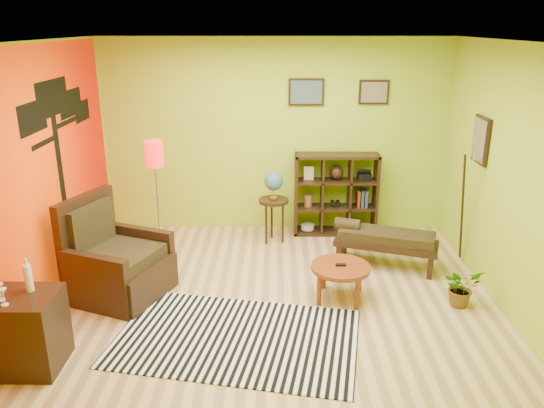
{
  "coord_description": "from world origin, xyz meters",
  "views": [
    {
      "loc": [
        0.04,
        -5.33,
        2.97
      ],
      "look_at": [
        -0.01,
        0.27,
        1.05
      ],
      "focal_mm": 35.0,
      "sensor_mm": 36.0,
      "label": 1
    }
  ],
  "objects_px": {
    "side_cabinet": "(26,331)",
    "cube_shelf": "(337,194)",
    "armchair": "(115,266)",
    "globe_table": "(274,189)",
    "bench": "(383,239)",
    "potted_plant": "(461,291)",
    "coffee_table": "(340,270)",
    "floor_lamp": "(155,165)"
  },
  "relations": [
    {
      "from": "side_cabinet",
      "to": "cube_shelf",
      "type": "bearing_deg",
      "value": 46.46
    },
    {
      "from": "armchair",
      "to": "globe_table",
      "type": "distance_m",
      "value": 2.42
    },
    {
      "from": "side_cabinet",
      "to": "bench",
      "type": "relative_size",
      "value": 0.76
    },
    {
      "from": "cube_shelf",
      "to": "bench",
      "type": "xyz_separation_m",
      "value": [
        0.48,
        -1.14,
        -0.22
      ]
    },
    {
      "from": "globe_table",
      "to": "armchair",
      "type": "bearing_deg",
      "value": -139.09
    },
    {
      "from": "bench",
      "to": "potted_plant",
      "type": "relative_size",
      "value": 3.09
    },
    {
      "from": "coffee_table",
      "to": "potted_plant",
      "type": "distance_m",
      "value": 1.34
    },
    {
      "from": "floor_lamp",
      "to": "potted_plant",
      "type": "xyz_separation_m",
      "value": [
        3.55,
        -1.15,
        -1.12
      ]
    },
    {
      "from": "cube_shelf",
      "to": "coffee_table",
      "type": "bearing_deg",
      "value": -94.55
    },
    {
      "from": "side_cabinet",
      "to": "potted_plant",
      "type": "xyz_separation_m",
      "value": [
        4.27,
        1.15,
        -0.19
      ]
    },
    {
      "from": "coffee_table",
      "to": "side_cabinet",
      "type": "relative_size",
      "value": 0.64
    },
    {
      "from": "coffee_table",
      "to": "bench",
      "type": "bearing_deg",
      "value": 53.14
    },
    {
      "from": "armchair",
      "to": "cube_shelf",
      "type": "relative_size",
      "value": 1.01
    },
    {
      "from": "potted_plant",
      "to": "cube_shelf",
      "type": "bearing_deg",
      "value": 118.52
    },
    {
      "from": "floor_lamp",
      "to": "armchair",
      "type": "bearing_deg",
      "value": -109.33
    },
    {
      "from": "bench",
      "to": "coffee_table",
      "type": "bearing_deg",
      "value": -126.86
    },
    {
      "from": "cube_shelf",
      "to": "globe_table",
      "type": "bearing_deg",
      "value": -159.78
    },
    {
      "from": "floor_lamp",
      "to": "bench",
      "type": "bearing_deg",
      "value": -3.25
    },
    {
      "from": "floor_lamp",
      "to": "cube_shelf",
      "type": "xyz_separation_m",
      "value": [
        2.39,
        0.98,
        -0.69
      ]
    },
    {
      "from": "side_cabinet",
      "to": "coffee_table",
      "type": "bearing_deg",
      "value": 23.45
    },
    {
      "from": "globe_table",
      "to": "side_cabinet",
      "type": "bearing_deg",
      "value": -126.76
    },
    {
      "from": "coffee_table",
      "to": "cube_shelf",
      "type": "height_order",
      "value": "cube_shelf"
    },
    {
      "from": "armchair",
      "to": "cube_shelf",
      "type": "distance_m",
      "value": 3.32
    },
    {
      "from": "armchair",
      "to": "cube_shelf",
      "type": "height_order",
      "value": "cube_shelf"
    },
    {
      "from": "armchair",
      "to": "side_cabinet",
      "type": "xyz_separation_m",
      "value": [
        -0.4,
        -1.38,
        0.01
      ]
    },
    {
      "from": "armchair",
      "to": "coffee_table",
      "type": "bearing_deg",
      "value": -2.22
    },
    {
      "from": "coffee_table",
      "to": "side_cabinet",
      "type": "xyz_separation_m",
      "value": [
        -2.96,
        -1.28,
        0.01
      ]
    },
    {
      "from": "floor_lamp",
      "to": "bench",
      "type": "xyz_separation_m",
      "value": [
        2.87,
        -0.16,
        -0.92
      ]
    },
    {
      "from": "side_cabinet",
      "to": "globe_table",
      "type": "height_order",
      "value": "globe_table"
    },
    {
      "from": "side_cabinet",
      "to": "floor_lamp",
      "type": "distance_m",
      "value": 2.58
    },
    {
      "from": "cube_shelf",
      "to": "potted_plant",
      "type": "distance_m",
      "value": 2.46
    },
    {
      "from": "armchair",
      "to": "cube_shelf",
      "type": "bearing_deg",
      "value": 34.92
    },
    {
      "from": "armchair",
      "to": "floor_lamp",
      "type": "relative_size",
      "value": 0.76
    },
    {
      "from": "globe_table",
      "to": "bench",
      "type": "distance_m",
      "value": 1.66
    },
    {
      "from": "side_cabinet",
      "to": "globe_table",
      "type": "xyz_separation_m",
      "value": [
        2.2,
        2.94,
        0.42
      ]
    },
    {
      "from": "coffee_table",
      "to": "side_cabinet",
      "type": "bearing_deg",
      "value": -156.55
    },
    {
      "from": "side_cabinet",
      "to": "bench",
      "type": "bearing_deg",
      "value": 30.71
    },
    {
      "from": "armchair",
      "to": "globe_table",
      "type": "relative_size",
      "value": 1.18
    },
    {
      "from": "floor_lamp",
      "to": "coffee_table",
      "type": "bearing_deg",
      "value": -24.48
    },
    {
      "from": "coffee_table",
      "to": "globe_table",
      "type": "xyz_separation_m",
      "value": [
        -0.76,
        1.66,
        0.43
      ]
    },
    {
      "from": "armchair",
      "to": "side_cabinet",
      "type": "distance_m",
      "value": 1.44
    },
    {
      "from": "side_cabinet",
      "to": "cube_shelf",
      "type": "relative_size",
      "value": 0.86
    }
  ]
}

